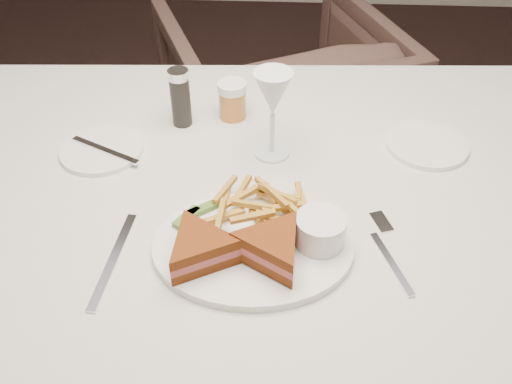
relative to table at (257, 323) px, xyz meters
The scene contains 4 objects.
ground 0.44m from the table, 108.31° to the left, with size 5.00×5.00×0.00m, color black.
table is the anchor object (origin of this frame).
chair_far 0.96m from the table, 88.55° to the left, with size 0.71×0.66×0.73m, color #4B332E.
table_setting 0.41m from the table, 94.66° to the right, with size 0.79×0.59×0.18m.
Camera 1 is at (0.11, -0.98, 1.41)m, focal length 40.00 mm.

